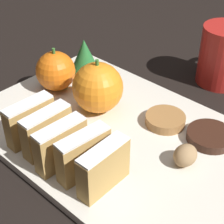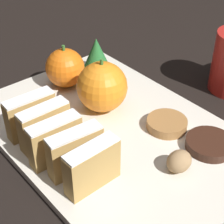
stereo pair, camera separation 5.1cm
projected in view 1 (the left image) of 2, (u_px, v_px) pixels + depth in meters
The scene contains 14 objects.
ground_plane at pixel (112, 136), 0.54m from camera, with size 6.00×6.00×0.00m, color black.
serving_platter at pixel (112, 132), 0.53m from camera, with size 0.28×0.40×0.01m.
stollen_slice_front at pixel (104, 168), 0.43m from camera, with size 0.07×0.02×0.06m.
stollen_slice_second at pixel (84, 154), 0.44m from camera, with size 0.07×0.03×0.06m.
stollen_slice_third at pixel (61, 145), 0.46m from camera, with size 0.07×0.02×0.06m.
stollen_slice_fourth at pixel (47, 131), 0.48m from camera, with size 0.07×0.02×0.06m.
stollen_slice_fifth at pixel (30, 121), 0.50m from camera, with size 0.07×0.02×0.06m.
orange_near at pixel (56, 71), 0.60m from camera, with size 0.06×0.06×0.07m.
orange_far at pixel (98, 88), 0.55m from camera, with size 0.08×0.08×0.08m.
walnut at pixel (185, 155), 0.47m from camera, with size 0.03×0.03×0.03m.
chocolate_cookie at pixel (210, 136), 0.51m from camera, with size 0.06×0.06×0.01m.
gingerbread_cookie at pixel (165, 120), 0.54m from camera, with size 0.06×0.06×0.01m.
evergreen_sprig at pixel (84, 56), 0.64m from camera, with size 0.05×0.05×0.06m.
coffee_mug at pixel (224, 55), 0.63m from camera, with size 0.11×0.08×0.10m.
Camera 1 is at (-0.30, -0.28, 0.34)m, focal length 60.00 mm.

